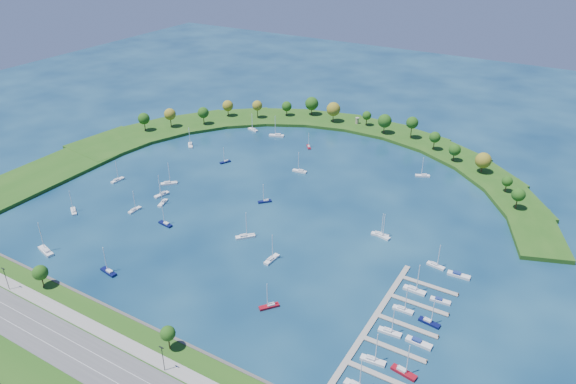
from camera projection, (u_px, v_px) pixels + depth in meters
The scene contains 38 objects.
ground at pixel (275, 200), 269.60m from camera, with size 700.00×700.00×0.00m, color #072242.
south_shoreline at pixel (82, 352), 176.05m from camera, with size 420.00×43.10×11.60m.
breakwater at pixel (253, 148), 326.76m from camera, with size 286.74×247.64×2.00m.
breakwater_trees at pixel (327, 122), 340.28m from camera, with size 237.70×91.80×14.54m.
harbor_tower at pixel (357, 121), 359.43m from camera, with size 2.60×2.60×4.30m.
dock_system at pixel (389, 333), 185.07m from camera, with size 24.28×82.00×1.60m.
moored_boat_0 at pixel (46, 250), 228.43m from camera, with size 10.42×5.18×14.76m.
moored_boat_1 at pixel (300, 171), 298.19m from camera, with size 8.49×3.29×12.16m.
moored_boat_2 at pixel (265, 201), 267.59m from camera, with size 6.27×6.41×10.30m.
moored_boat_3 at pixel (245, 236), 238.63m from camera, with size 7.90×8.26×13.13m.
moored_boat_4 at pixel (109, 271), 215.55m from camera, with size 8.64×3.56×12.33m.
moored_boat_5 at pixel (190, 145), 330.81m from camera, with size 7.71×8.05×12.80m.
moored_boat_6 at pixel (272, 259), 223.23m from camera, with size 3.08×8.67×12.50m.
moored_boat_7 at pixel (225, 161), 309.34m from camera, with size 4.79×6.75×9.79m.
moored_boat_8 at pixel (73, 211), 258.68m from camera, with size 7.76×6.12×11.52m.
moored_boat_9 at pixel (277, 135), 344.78m from camera, with size 10.04×6.07×14.29m.
moored_boat_10 at pixel (382, 235), 239.35m from camera, with size 8.68×4.35×12.29m.
moored_boat_11 at pixel (135, 209), 259.91m from camera, with size 2.21×7.39×10.81m.
moored_boat_12 at pixel (162, 194), 273.80m from camera, with size 3.99×8.47×12.01m.
moored_boat_13 at pixel (253, 129), 354.22m from camera, with size 8.45×4.32×11.97m.
moored_boat_14 at pixel (269, 306), 196.90m from camera, with size 6.52×7.36×11.34m.
moored_boat_15 at pixel (117, 180), 288.34m from camera, with size 2.83×8.08×11.67m.
moored_boat_16 at pixel (165, 223), 248.32m from camera, with size 7.91×3.08×11.33m.
moored_boat_17 at pixel (163, 202), 266.19m from camera, with size 4.23×7.97×11.29m.
moored_boat_18 at pixel (423, 175), 293.24m from camera, with size 8.15×5.32×11.67m.
moored_boat_19 at pixel (169, 183), 284.86m from camera, with size 7.98×8.01×12.98m.
moored_boat_20 at pixel (309, 146), 328.94m from camera, with size 5.49×6.35×9.70m.
moored_boat_21 at pixel (380, 234), 240.10m from camera, with size 8.26×3.18×11.83m.
docked_boat_2 at pixel (373, 360), 173.23m from camera, with size 8.65×3.14×12.44m.
docked_boat_3 at pixel (404, 372), 168.80m from camera, with size 8.92×3.83×12.69m.
docked_boat_4 at pixel (390, 331), 184.84m from camera, with size 8.41×2.84×12.17m.
docked_boat_5 at pixel (419, 342), 180.42m from camera, with size 9.30×3.00×1.87m.
docked_boat_6 at pixel (403, 309), 195.20m from camera, with size 7.86×2.34×11.50m.
docked_boat_7 at pixel (429, 322), 189.23m from camera, with size 8.12×3.22×11.62m.
docked_boat_8 at pixel (414, 290), 205.10m from camera, with size 8.97×2.78×13.08m.
docked_boat_9 at pixel (440, 300), 199.92m from camera, with size 7.82×2.73×1.57m.
docked_boat_10 at pixel (436, 265), 219.32m from camera, with size 7.88×3.28×11.23m.
docked_boat_11 at pixel (458, 275), 213.67m from camera, with size 9.19×2.99×1.85m.
Camera 1 is at (125.49, -198.92, 132.04)m, focal length 32.77 mm.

